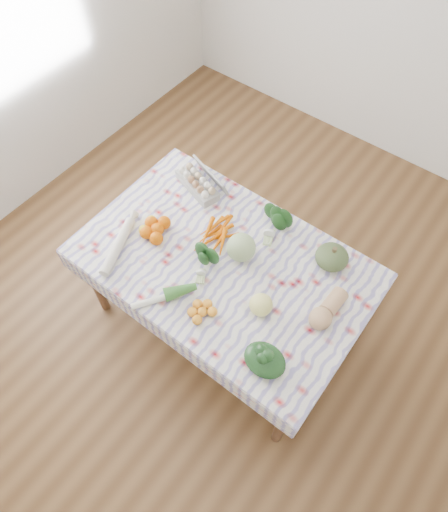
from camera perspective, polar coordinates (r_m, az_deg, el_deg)
The scene contains 16 objects.
ground at distance 3.28m, azimuth 0.00°, elevation -7.89°, with size 4.50×4.50×0.00m, color brown.
dining_table at distance 2.68m, azimuth 0.00°, elevation -1.66°, with size 1.60×1.00×0.75m.
tablecloth at distance 2.62m, azimuth 0.00°, elevation -0.77°, with size 1.66×1.06×0.01m, color white.
egg_carton at distance 2.92m, azimuth -3.36°, elevation 9.00°, with size 0.33×0.13×0.09m, color #A0A09B.
carrot_bunch at distance 2.68m, azimuth -0.73°, elevation 2.42°, with size 0.24×0.22×0.04m, color #E05F00.
kale_bunch at distance 2.69m, azimuth 6.03°, elevation 4.21°, with size 0.18×0.16×0.16m, color #163E13.
kabocha_squash at distance 2.63m, azimuth 13.34°, elevation -0.13°, with size 0.19×0.19×0.12m, color #455930.
cabbage at distance 2.57m, azimuth 2.15°, elevation 1.08°, with size 0.17×0.17×0.17m, color #98B577.
butternut_squash at distance 2.46m, azimuth 12.87°, elevation -6.43°, with size 0.12×0.26×0.12m, color tan.
orange_cluster at distance 2.72m, azimuth -8.36°, elevation 3.31°, with size 0.26×0.26×0.09m, color #DD5D02.
broccoli at distance 2.55m, azimuth -2.74°, elevation -1.09°, with size 0.14×0.14×0.10m, color #1A4419.
mandarin_cluster at distance 2.43m, azimuth -2.73°, elevation -6.94°, with size 0.18×0.18×0.06m, color #FF9E25.
grapefruit at distance 2.41m, azimuth 4.65°, elevation -6.09°, with size 0.13×0.13×0.13m, color #F4F27D.
spinach_bag at distance 2.31m, azimuth 5.12°, elevation -12.81°, with size 0.22×0.18×0.10m, color #143314.
daikon at distance 2.71m, azimuth -13.14°, elevation 1.20°, with size 0.06×0.06×0.41m, color silver.
leek at distance 2.50m, azimuth -7.60°, elevation -5.16°, with size 0.04×0.04×0.36m, color white.
Camera 1 is at (0.86, -1.12, 2.96)m, focal length 32.00 mm.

